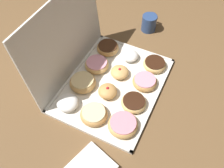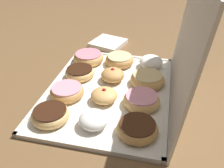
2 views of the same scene
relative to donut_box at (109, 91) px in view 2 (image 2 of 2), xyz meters
The scene contains 16 objects.
ground_plane 0.01m from the donut_box, ahead, with size 3.00×3.00×0.00m, color brown.
donut_box is the anchor object (origin of this frame).
box_lid_open 0.30m from the donut_box, 90.00° to the left, with size 0.53×0.39×0.01m, color silver.
pink_frosted_donut_0 0.22m from the donut_box, 144.56° to the right, with size 0.12×0.12×0.04m.
chocolate_frosted_donut_1 0.14m from the donut_box, 116.61° to the right, with size 0.11×0.11×0.03m.
pink_frosted_donut_2 0.14m from the donut_box, 62.81° to the right, with size 0.11×0.11×0.04m.
chocolate_frosted_donut_3 0.23m from the donut_box, 34.96° to the right, with size 0.11×0.11×0.04m.
glazed_ring_donut_4 0.19m from the donut_box, behind, with size 0.11×0.11×0.04m.
jelly_filled_donut_5 0.07m from the donut_box, behind, with size 0.08×0.08×0.05m.
jelly_filled_donut_6 0.07m from the donut_box, ahead, with size 0.08×0.08×0.05m.
powdered_filled_donut_7 0.18m from the donut_box, ahead, with size 0.08×0.08×0.04m.
powdered_filled_donut_8 0.23m from the donut_box, 146.67° to the left, with size 0.09×0.09×0.05m.
glazed_ring_donut_9 0.14m from the donut_box, 117.66° to the left, with size 0.12×0.12×0.04m.
pink_frosted_donut_10 0.13m from the donut_box, 63.88° to the left, with size 0.11×0.11×0.04m.
chocolate_frosted_donut_11 0.22m from the donut_box, 33.69° to the left, with size 0.11×0.11×0.04m.
napkin_stack 0.39m from the donut_box, 166.16° to the right, with size 0.14×0.14×0.02m, color white.
Camera 2 is at (0.67, 0.16, 0.49)m, focal length 39.18 mm.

